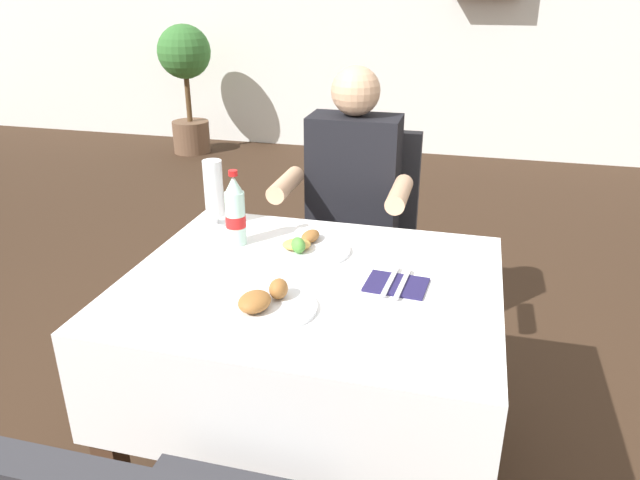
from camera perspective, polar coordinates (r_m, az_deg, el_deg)
The scene contains 10 objects.
ground_plane at distance 2.19m, azimuth -0.35°, elevation -21.43°, with size 11.00×11.00×0.00m, color #382619.
main_dining_table at distance 1.82m, azimuth -0.80°, elevation -8.63°, with size 1.07×0.90×0.76m.
chair_far_diner_seat at distance 2.56m, azimuth 4.17°, elevation 0.58°, with size 0.44×0.50×0.97m.
seated_diner_far at distance 2.41m, azimuth 2.91°, elevation 3.14°, with size 0.50×0.46×1.26m.
plate_near_camera at distance 1.57m, azimuth -4.88°, elevation -5.98°, with size 0.22×0.22×0.07m.
plate_far_diner at distance 1.90m, azimuth -1.11°, elevation -0.65°, with size 0.23×0.23×0.06m.
beer_glass_left at distance 2.10m, azimuth -10.10°, elevation 4.46°, with size 0.07×0.07×0.24m.
cola_bottle_primary at distance 1.94m, azimuth -8.10°, elevation 2.62°, with size 0.07×0.07×0.25m.
napkin_cutlery_set at distance 1.71m, azimuth 7.34°, elevation -4.15°, with size 0.18×0.19×0.01m.
potted_plant_corner at distance 5.96m, azimuth -12.70°, elevation 15.30°, with size 0.49×0.49×1.20m.
Camera 1 is at (0.40, -1.50, 1.55)m, focal length 33.46 mm.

